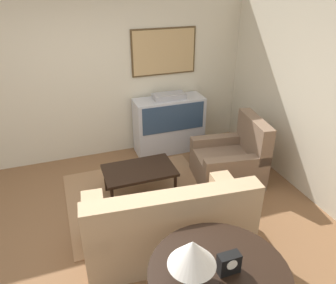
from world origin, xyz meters
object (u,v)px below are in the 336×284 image
Objects in this scene: coffee_table at (139,172)px; console_table at (219,278)px; tv at (169,124)px; armchair at (231,162)px; couch at (168,226)px; mantel_clock at (229,263)px; table_lamp at (192,253)px.

coffee_table is 0.85× the size of console_table.
tv is 1.12× the size of armchair.
console_table is at bearing 97.97° from couch.
couch is 1.20m from mantel_clock.
tv is at bearing -104.87° from couch.
couch reaches higher than coffee_table.
table_lamp is at bearing -94.52° from coffee_table.
mantel_clock reaches higher than coffee_table.
coffee_table is at bearing -83.25° from couch.
armchair is at bearing -137.81° from couch.
couch is (-0.82, -2.23, -0.16)m from tv.
coffee_table is (-1.40, 0.06, 0.08)m from armchair.
couch reaches higher than console_table.
mantel_clock is at bearing -13.01° from console_table.
armchair reaches higher than coffee_table.
mantel_clock reaches higher than console_table.
table_lamp is (-0.17, -2.17, 0.67)m from coffee_table.
couch is 1.78× the size of armchair.
tv is 2.38m from couch.
armchair is 5.96× the size of mantel_clock.
table_lamp reaches higher than console_table.
table_lamp is at bearing 84.78° from couch.
coffee_table is (-0.84, -1.14, -0.11)m from tv.
armchair is 1.09× the size of coffee_table.
tv is 3.51m from table_lamp.
mantel_clock is at bearing 101.32° from couch.
console_table is at bearing 166.99° from mantel_clock.
coffee_table is at bearing -126.65° from tv.
console_table is (0.08, -2.16, 0.30)m from coffee_table.
console_table is 6.43× the size of mantel_clock.
armchair reaches higher than console_table.
couch is at bearing 92.71° from console_table.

